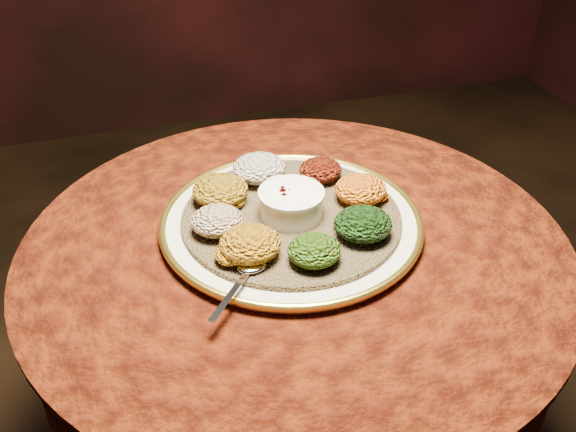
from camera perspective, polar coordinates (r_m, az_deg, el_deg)
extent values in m
cylinder|color=black|center=(1.40, 0.55, -15.22)|extent=(0.12, 0.12, 0.68)
cylinder|color=black|center=(1.14, 0.65, -3.55)|extent=(0.80, 0.80, 0.04)
cylinder|color=#461405|center=(1.24, 0.61, -8.82)|extent=(0.93, 0.93, 0.34)
cylinder|color=#461405|center=(1.13, 0.66, -2.48)|extent=(0.96, 0.96, 0.01)
cylinder|color=beige|center=(1.15, 0.29, -0.67)|extent=(0.55, 0.55, 0.02)
torus|color=gold|center=(1.14, 0.29, -0.38)|extent=(0.47, 0.47, 0.01)
cylinder|color=olive|center=(1.14, 0.29, -0.09)|extent=(0.44, 0.44, 0.01)
cylinder|color=white|center=(1.12, 0.29, 1.13)|extent=(0.11, 0.11, 0.05)
cylinder|color=white|center=(1.11, 0.30, 2.05)|extent=(0.12, 0.12, 0.01)
cylinder|color=#5E0A04|center=(1.12, 0.30, 1.75)|extent=(0.09, 0.09, 0.01)
ellipsoid|color=silver|center=(1.01, -3.28, -4.51)|extent=(0.05, 0.03, 0.01)
cube|color=silver|center=(0.97, -5.07, -6.96)|extent=(0.09, 0.10, 0.00)
ellipsoid|color=beige|center=(1.23, -2.57, 4.26)|extent=(0.10, 0.10, 0.05)
ellipsoid|color=black|center=(1.23, 2.91, 4.12)|extent=(0.08, 0.08, 0.04)
ellipsoid|color=#AB7D0E|center=(1.17, 6.46, 2.37)|extent=(0.10, 0.09, 0.05)
ellipsoid|color=black|center=(1.08, 6.69, -0.70)|extent=(0.10, 0.09, 0.05)
ellipsoid|color=#A1420A|center=(1.02, 2.36, -3.08)|extent=(0.09, 0.08, 0.04)
ellipsoid|color=#A7710E|center=(1.03, -3.39, -2.50)|extent=(0.10, 0.10, 0.05)
ellipsoid|color=maroon|center=(1.09, -6.31, -0.42)|extent=(0.09, 0.09, 0.04)
ellipsoid|color=#976D12|center=(1.17, -6.04, 2.27)|extent=(0.10, 0.10, 0.05)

